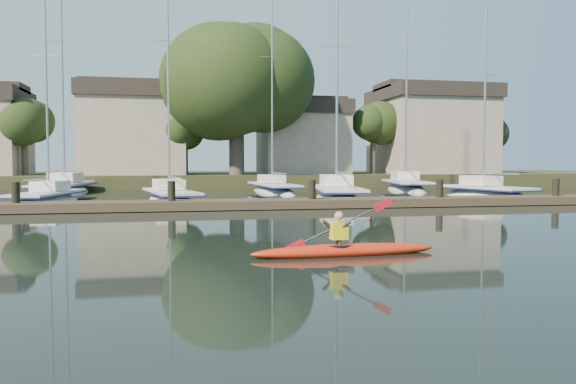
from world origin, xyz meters
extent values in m
plane|color=black|center=(0.00, 0.00, 0.00)|extent=(160.00, 160.00, 0.00)
ellipsoid|color=#B80E0E|center=(0.66, 1.61, 0.09)|extent=(4.10, 0.73, 0.31)
cylinder|color=black|center=(0.52, 1.61, 0.19)|extent=(0.64, 0.64, 0.08)
imported|color=#2B2729|center=(0.52, 1.61, 0.51)|extent=(0.23, 0.33, 0.88)
cube|color=yellow|center=(0.52, 1.61, 0.53)|extent=(0.36, 0.27, 0.36)
sphere|color=tan|center=(0.52, 1.61, 0.83)|extent=(0.20, 0.20, 0.20)
cube|color=#413325|center=(0.00, 14.00, 0.20)|extent=(34.00, 2.00, 0.35)
cylinder|color=black|center=(-9.00, 14.00, 0.30)|extent=(0.32, 0.32, 1.80)
cylinder|color=black|center=(-3.00, 14.00, 0.30)|extent=(0.32, 0.32, 1.80)
cylinder|color=black|center=(3.00, 14.00, 0.30)|extent=(0.32, 0.32, 1.80)
cylinder|color=black|center=(9.00, 14.00, 0.30)|extent=(0.32, 0.32, 1.80)
cylinder|color=black|center=(15.00, 14.00, 0.30)|extent=(0.32, 0.32, 1.80)
ellipsoid|color=silver|center=(-8.95, 19.27, -0.31)|extent=(3.06, 7.74, 1.68)
cube|color=silver|center=(-8.95, 19.27, 0.49)|extent=(2.75, 6.38, 0.12)
cube|color=navy|center=(-8.95, 19.27, 0.42)|extent=(2.85, 6.54, 0.07)
cube|color=silver|center=(-8.88, 19.72, 0.82)|extent=(1.57, 2.28, 0.49)
cylinder|color=#9EA0A5|center=(-8.92, 19.50, 5.85)|extent=(0.11, 0.11, 10.64)
cylinder|color=#9EA0A5|center=(-9.14, 18.16, 1.20)|extent=(0.54, 2.84, 0.07)
cylinder|color=#9EA0A5|center=(-8.92, 19.50, 7.13)|extent=(1.40, 0.26, 0.03)
ellipsoid|color=silver|center=(-3.08, 19.08, -0.33)|extent=(3.45, 8.58, 1.77)
cube|color=silver|center=(-3.08, 19.08, 0.51)|extent=(3.08, 7.08, 0.13)
cube|color=navy|center=(-3.08, 19.08, 0.44)|extent=(3.19, 7.26, 0.07)
cube|color=silver|center=(-3.18, 19.57, 0.85)|extent=(1.71, 2.54, 0.51)
cylinder|color=#9EA0A5|center=(-3.13, 19.33, 6.60)|extent=(0.11, 0.11, 12.08)
cylinder|color=#9EA0A5|center=(-2.85, 17.85, 1.25)|extent=(0.66, 3.14, 0.07)
cylinder|color=#9EA0A5|center=(-3.13, 19.33, 8.05)|extent=(1.47, 0.30, 0.03)
ellipsoid|color=silver|center=(5.60, 18.93, -0.38)|extent=(3.63, 8.98, 2.07)
cube|color=silver|center=(5.60, 18.93, 0.60)|extent=(3.28, 7.41, 0.15)
cube|color=navy|center=(5.60, 18.93, 0.51)|extent=(3.39, 7.60, 0.09)
cube|color=silver|center=(5.68, 19.45, 1.00)|extent=(1.89, 2.65, 0.60)
cylinder|color=#9EA0A5|center=(5.64, 19.19, 6.66)|extent=(0.13, 0.13, 12.01)
cylinder|color=#9EA0A5|center=(5.39, 17.64, 1.47)|extent=(0.61, 3.29, 0.09)
cylinder|color=#9EA0A5|center=(5.64, 19.19, 8.10)|extent=(1.73, 0.31, 0.03)
ellipsoid|color=silver|center=(14.37, 19.07, -0.36)|extent=(3.54, 7.40, 1.93)
cube|color=silver|center=(14.37, 19.07, 0.56)|extent=(3.18, 6.13, 0.14)
cube|color=navy|center=(14.37, 19.07, 0.48)|extent=(3.29, 6.28, 0.08)
cube|color=silver|center=(14.28, 19.49, 0.94)|extent=(1.80, 2.24, 0.56)
cylinder|color=#9EA0A5|center=(14.32, 19.28, 5.69)|extent=(0.12, 0.12, 10.16)
cylinder|color=#9EA0A5|center=(14.58, 18.02, 1.37)|extent=(0.63, 2.66, 0.08)
cylinder|color=#9EA0A5|center=(14.32, 19.28, 6.91)|extent=(1.60, 0.36, 0.03)
ellipsoid|color=silver|center=(-9.74, 27.67, -0.39)|extent=(3.15, 10.14, 2.11)
cube|color=silver|center=(-9.74, 27.67, 0.61)|extent=(2.89, 8.34, 0.16)
cube|color=navy|center=(-9.74, 27.67, 0.52)|extent=(2.99, 8.55, 0.09)
cube|color=silver|center=(-9.70, 28.27, 1.02)|extent=(1.78, 2.91, 0.61)
cylinder|color=#9EA0A5|center=(-9.72, 27.97, 7.87)|extent=(0.13, 0.13, 14.42)
cylinder|color=#9EA0A5|center=(-9.87, 26.18, 1.50)|extent=(0.40, 3.79, 0.09)
cylinder|color=#9EA0A5|center=(-9.72, 27.97, 9.60)|extent=(1.77, 0.18, 0.03)
ellipsoid|color=silver|center=(3.52, 26.79, -0.34)|extent=(2.63, 9.71, 1.82)
cube|color=silver|center=(3.52, 26.79, 0.53)|extent=(2.42, 7.98, 0.13)
cube|color=navy|center=(3.52, 26.79, 0.45)|extent=(2.51, 8.18, 0.08)
cube|color=silver|center=(3.48, 27.37, 0.88)|extent=(1.51, 2.77, 0.53)
cylinder|color=#9EA0A5|center=(3.50, 27.08, 7.30)|extent=(0.12, 0.12, 13.45)
cylinder|color=#9EA0A5|center=(3.61, 25.36, 1.30)|extent=(0.31, 3.65, 0.08)
cylinder|color=#9EA0A5|center=(3.50, 27.08, 8.91)|extent=(1.54, 0.13, 0.03)
ellipsoid|color=silver|center=(13.20, 27.48, -0.39)|extent=(4.00, 9.18, 2.11)
cube|color=silver|center=(13.20, 27.48, 0.61)|extent=(3.59, 7.59, 0.16)
cube|color=navy|center=(13.20, 27.48, 0.52)|extent=(3.71, 7.78, 0.09)
cube|color=silver|center=(13.30, 28.00, 1.02)|extent=(2.01, 2.74, 0.61)
cylinder|color=#9EA0A5|center=(13.25, 27.74, 6.78)|extent=(0.13, 0.13, 12.23)
cylinder|color=#9EA0A5|center=(12.94, 26.17, 1.50)|extent=(0.74, 3.33, 0.09)
cylinder|color=#9EA0A5|center=(13.25, 27.74, 8.25)|extent=(1.75, 0.38, 0.03)
cube|color=#2C351A|center=(0.00, 44.00, 0.50)|extent=(90.00, 24.00, 1.00)
cube|color=tan|center=(-6.00, 38.00, 4.00)|extent=(8.00, 8.00, 6.00)
cube|color=#2D2520|center=(-6.00, 38.00, 7.60)|extent=(8.40, 8.40, 1.20)
cube|color=tan|center=(8.00, 38.00, 3.50)|extent=(7.00, 7.00, 5.00)
cube|color=#2D2520|center=(8.00, 38.00, 6.60)|extent=(7.35, 7.35, 1.20)
cube|color=tan|center=(20.00, 38.00, 4.25)|extent=(9.00, 9.00, 6.50)
cube|color=#2D2520|center=(20.00, 38.00, 8.10)|extent=(9.45, 9.45, 1.20)
cylinder|color=#504740|center=(2.00, 35.00, 3.50)|extent=(1.20, 1.20, 5.00)
sphere|color=black|center=(2.00, 35.00, 8.50)|extent=(8.50, 8.50, 8.50)
cylinder|color=#504740|center=(-14.00, 36.00, 2.50)|extent=(0.48, 0.48, 3.00)
sphere|color=black|center=(-14.00, 36.00, 5.00)|extent=(3.40, 3.40, 3.40)
cylinder|color=#504740|center=(-2.00, 35.50, 2.40)|extent=(0.38, 0.38, 2.80)
sphere|color=black|center=(-2.00, 35.50, 4.60)|extent=(2.72, 2.72, 2.72)
cylinder|color=#504740|center=(14.00, 36.50, 2.60)|extent=(0.50, 0.50, 3.20)
sphere|color=black|center=(14.00, 36.50, 5.25)|extent=(3.57, 3.57, 3.57)
cylinder|color=#504740|center=(24.00, 35.00, 2.30)|extent=(0.41, 0.41, 2.60)
sphere|color=black|center=(24.00, 35.00, 4.45)|extent=(2.89, 2.89, 2.89)
camera|label=1|loc=(-2.86, -9.69, 1.96)|focal=35.00mm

